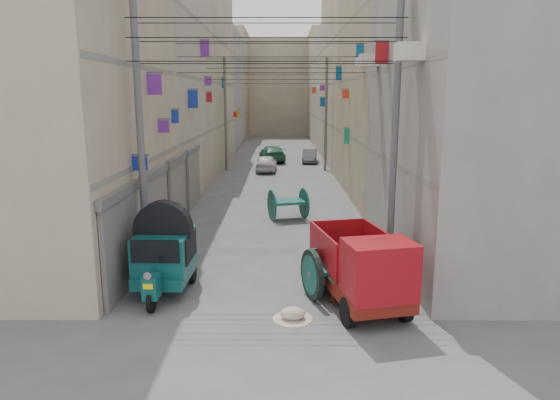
{
  "coord_description": "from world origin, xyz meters",
  "views": [
    {
      "loc": [
        0.39,
        -8.16,
        5.28
      ],
      "look_at": [
        0.35,
        6.5,
        2.24
      ],
      "focal_mm": 32.0,
      "sensor_mm": 36.0,
      "label": 1
    }
  ],
  "objects_px": {
    "distant_car_grey": "(310,156)",
    "distant_car_green": "(272,153)",
    "feed_sack": "(293,313)",
    "tonga_cart": "(334,271)",
    "horse": "(344,271)",
    "auto_rickshaw": "(164,251)",
    "mini_truck": "(365,273)",
    "distant_car_white": "(266,163)",
    "second_cart": "(288,203)"
  },
  "relations": [
    {
      "from": "tonga_cart",
      "to": "feed_sack",
      "type": "distance_m",
      "value": 1.9
    },
    {
      "from": "mini_truck",
      "to": "feed_sack",
      "type": "bearing_deg",
      "value": -176.08
    },
    {
      "from": "mini_truck",
      "to": "distant_car_green",
      "type": "relative_size",
      "value": 0.86
    },
    {
      "from": "horse",
      "to": "distant_car_green",
      "type": "distance_m",
      "value": 28.89
    },
    {
      "from": "feed_sack",
      "to": "distant_car_white",
      "type": "height_order",
      "value": "distant_car_white"
    },
    {
      "from": "distant_car_green",
      "to": "second_cart",
      "type": "bearing_deg",
      "value": 84.81
    },
    {
      "from": "auto_rickshaw",
      "to": "tonga_cart",
      "type": "relative_size",
      "value": 0.87
    },
    {
      "from": "distant_car_white",
      "to": "second_cart",
      "type": "bearing_deg",
      "value": 97.5
    },
    {
      "from": "feed_sack",
      "to": "distant_car_white",
      "type": "xyz_separation_m",
      "value": [
        -1.34,
        24.3,
        0.45
      ]
    },
    {
      "from": "distant_car_white",
      "to": "feed_sack",
      "type": "bearing_deg",
      "value": 95.2
    },
    {
      "from": "second_cart",
      "to": "distant_car_white",
      "type": "relative_size",
      "value": 0.53
    },
    {
      "from": "auto_rickshaw",
      "to": "mini_truck",
      "type": "height_order",
      "value": "mini_truck"
    },
    {
      "from": "auto_rickshaw",
      "to": "distant_car_green",
      "type": "bearing_deg",
      "value": 86.69
    },
    {
      "from": "second_cart",
      "to": "feed_sack",
      "type": "relative_size",
      "value": 3.07
    },
    {
      "from": "horse",
      "to": "feed_sack",
      "type": "bearing_deg",
      "value": 55.79
    },
    {
      "from": "mini_truck",
      "to": "auto_rickshaw",
      "type": "bearing_deg",
      "value": 154.23
    },
    {
      "from": "mini_truck",
      "to": "distant_car_white",
      "type": "xyz_separation_m",
      "value": [
        -3.15,
        23.78,
        -0.38
      ]
    },
    {
      "from": "feed_sack",
      "to": "distant_car_grey",
      "type": "distance_m",
      "value": 29.4
    },
    {
      "from": "second_cart",
      "to": "distant_car_grey",
      "type": "height_order",
      "value": "second_cart"
    },
    {
      "from": "distant_car_white",
      "to": "distant_car_green",
      "type": "distance_m",
      "value": 5.86
    },
    {
      "from": "feed_sack",
      "to": "distant_car_green",
      "type": "height_order",
      "value": "distant_car_green"
    },
    {
      "from": "distant_car_grey",
      "to": "distant_car_green",
      "type": "xyz_separation_m",
      "value": [
        -3.08,
        0.83,
        0.11
      ]
    },
    {
      "from": "tonga_cart",
      "to": "horse",
      "type": "relative_size",
      "value": 1.8
    },
    {
      "from": "feed_sack",
      "to": "distant_car_white",
      "type": "distance_m",
      "value": 24.34
    },
    {
      "from": "auto_rickshaw",
      "to": "distant_car_grey",
      "type": "xyz_separation_m",
      "value": [
        5.52,
        27.53,
        -0.59
      ]
    },
    {
      "from": "tonga_cart",
      "to": "mini_truck",
      "type": "xyz_separation_m",
      "value": [
        0.67,
        -0.9,
        0.27
      ]
    },
    {
      "from": "mini_truck",
      "to": "feed_sack",
      "type": "xyz_separation_m",
      "value": [
        -1.81,
        -0.52,
        -0.82
      ]
    },
    {
      "from": "mini_truck",
      "to": "distant_car_green",
      "type": "distance_m",
      "value": 29.77
    },
    {
      "from": "mini_truck",
      "to": "distant_car_grey",
      "type": "bearing_deg",
      "value": 77.36
    },
    {
      "from": "second_cart",
      "to": "mini_truck",
      "type": "bearing_deg",
      "value": -95.11
    },
    {
      "from": "horse",
      "to": "auto_rickshaw",
      "type": "bearing_deg",
      "value": 6.21
    },
    {
      "from": "auto_rickshaw",
      "to": "distant_car_white",
      "type": "relative_size",
      "value": 0.79
    },
    {
      "from": "tonga_cart",
      "to": "distant_car_green",
      "type": "xyz_separation_m",
      "value": [
        -2.16,
        28.73,
        -0.05
      ]
    },
    {
      "from": "auto_rickshaw",
      "to": "second_cart",
      "type": "distance_m",
      "value": 8.96
    },
    {
      "from": "feed_sack",
      "to": "distant_car_grey",
      "type": "xyz_separation_m",
      "value": [
        2.05,
        29.33,
        0.4
      ]
    },
    {
      "from": "mini_truck",
      "to": "feed_sack",
      "type": "relative_size",
      "value": 6.43
    },
    {
      "from": "horse",
      "to": "second_cart",
      "type": "bearing_deg",
      "value": -69.7
    },
    {
      "from": "distant_car_green",
      "to": "tonga_cart",
      "type": "bearing_deg",
      "value": 86.13
    },
    {
      "from": "second_cart",
      "to": "distant_car_white",
      "type": "xyz_separation_m",
      "value": [
        -1.36,
        14.26,
        -0.13
      ]
    },
    {
      "from": "auto_rickshaw",
      "to": "mini_truck",
      "type": "distance_m",
      "value": 5.43
    },
    {
      "from": "horse",
      "to": "distant_car_white",
      "type": "height_order",
      "value": "horse"
    },
    {
      "from": "second_cart",
      "to": "distant_car_white",
      "type": "height_order",
      "value": "second_cart"
    },
    {
      "from": "auto_rickshaw",
      "to": "feed_sack",
      "type": "distance_m",
      "value": 4.03
    },
    {
      "from": "second_cart",
      "to": "distant_car_white",
      "type": "distance_m",
      "value": 14.33
    },
    {
      "from": "distant_car_white",
      "to": "distant_car_grey",
      "type": "relative_size",
      "value": 1.05
    },
    {
      "from": "distant_car_grey",
      "to": "distant_car_green",
      "type": "bearing_deg",
      "value": 168.81
    },
    {
      "from": "auto_rickshaw",
      "to": "distant_car_green",
      "type": "distance_m",
      "value": 28.46
    },
    {
      "from": "mini_truck",
      "to": "distant_car_white",
      "type": "distance_m",
      "value": 23.99
    },
    {
      "from": "auto_rickshaw",
      "to": "horse",
      "type": "relative_size",
      "value": 1.56
    },
    {
      "from": "feed_sack",
      "to": "distant_car_green",
      "type": "xyz_separation_m",
      "value": [
        -1.03,
        30.15,
        0.5
      ]
    }
  ]
}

